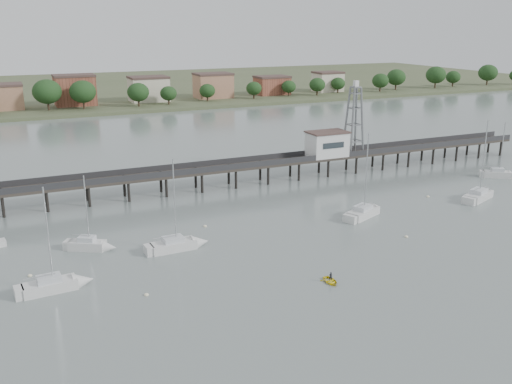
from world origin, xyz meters
TOP-DOWN VIEW (x-y plane):
  - ground_plane at (0.00, 0.00)m, footprint 500.00×500.00m
  - pier at (0.00, 60.00)m, footprint 150.00×5.00m
  - pier_building at (25.00, 60.00)m, footprint 8.40×5.40m
  - lattice_tower at (31.50, 60.00)m, footprint 3.20×3.20m
  - sailboat_a at (-32.56, 26.35)m, footprint 8.51×3.10m
  - sailboat_d at (42.48, 33.65)m, footprint 9.78×6.06m
  - sailboat_e at (57.28, 42.68)m, footprint 7.26×5.91m
  - sailboat_b at (-26.95, 37.42)m, footprint 6.91×5.19m
  - sailboat_c at (17.54, 34.27)m, footprint 9.34×6.09m
  - sailboat_f at (-15.28, 32.73)m, footprint 8.62×2.82m
  - yellow_dinghy at (-1.87, 14.43)m, footprint 2.00×0.65m
  - dinghy_occupant at (-1.87, 14.43)m, footprint 0.65×1.20m
  - mooring_buoys at (5.61, 29.74)m, footprint 88.33×20.18m
  - far_shore at (0.36, 239.58)m, footprint 500.00×170.00m

SIDE VIEW (x-z plane):
  - ground_plane at x=0.00m, z-range 0.00..0.00m
  - yellow_dinghy at x=-1.87m, z-range -1.39..1.39m
  - dinghy_occupant at x=-1.87m, z-range -0.14..0.14m
  - mooring_buoys at x=5.61m, z-range -0.12..0.28m
  - sailboat_d at x=42.48m, z-range -7.10..8.37m
  - sailboat_c at x=17.54m, z-range -6.80..8.07m
  - sailboat_f at x=-15.28m, z-range -6.39..7.67m
  - sailboat_a at x=-32.56m, z-range -6.25..7.53m
  - sailboat_e at x=57.28m, z-range -5.46..6.75m
  - sailboat_b at x=-26.95m, z-range -5.07..6.38m
  - far_shore at x=0.36m, z-range -4.25..6.15m
  - pier at x=0.00m, z-range 1.04..6.54m
  - pier_building at x=25.00m, z-range 4.02..9.32m
  - lattice_tower at x=31.50m, z-range 3.35..18.85m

